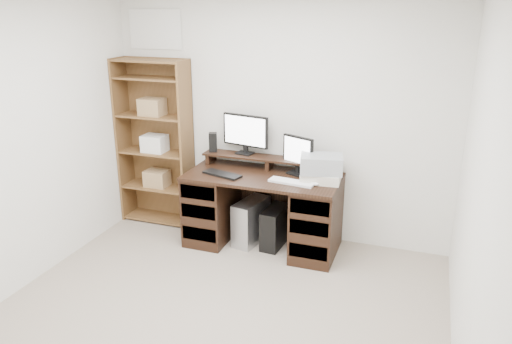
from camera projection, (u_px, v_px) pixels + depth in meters
The scene contains 14 objects.
room at pixel (189, 182), 3.22m from camera, with size 3.54×4.04×2.54m.
desk at pixel (263, 209), 4.97m from camera, with size 1.50×0.70×0.75m.
riser_shelf at pixel (270, 160), 5.01m from camera, with size 1.40×0.22×0.12m.
monitor_wide at pixel (245, 132), 5.06m from camera, with size 0.51×0.16×0.40m.
monitor_small at pixel (298, 154), 4.83m from camera, with size 0.33×0.19×0.38m.
speaker at pixel (213, 142), 5.17m from camera, with size 0.08×0.08×0.20m, color black.
keyboard_black at pixel (222, 174), 4.85m from camera, with size 0.40×0.13×0.02m, color black.
keyboard_white at pixel (292, 182), 4.64m from camera, with size 0.43×0.13×0.02m, color white.
mouse at pixel (315, 184), 4.57m from camera, with size 0.09×0.06×0.03m, color silver.
printer at pixel (321, 177), 4.67m from camera, with size 0.36×0.27×0.09m, color beige.
basket at pixel (321, 164), 4.63m from camera, with size 0.38×0.27×0.16m, color #949A9E.
tower_silver at pixel (251, 221), 5.09m from camera, with size 0.20×0.45×0.45m, color #AFB1B6.
tower_black at pixel (275, 227), 5.02m from camera, with size 0.20×0.42×0.40m.
bookshelf at pixel (156, 141), 5.40m from camera, with size 0.80×0.30×1.80m.
Camera 1 is at (1.41, -2.71, 2.35)m, focal length 35.00 mm.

